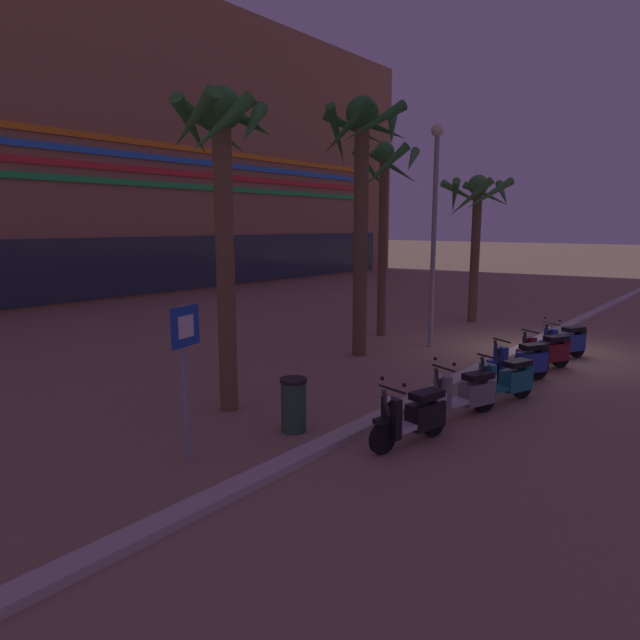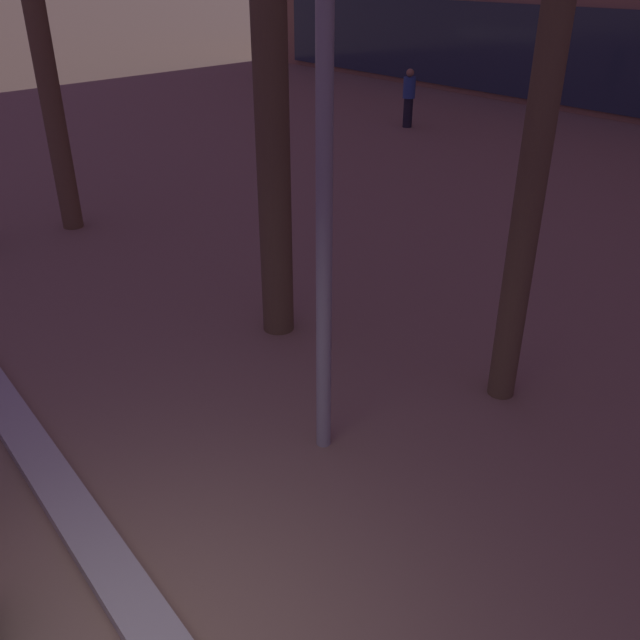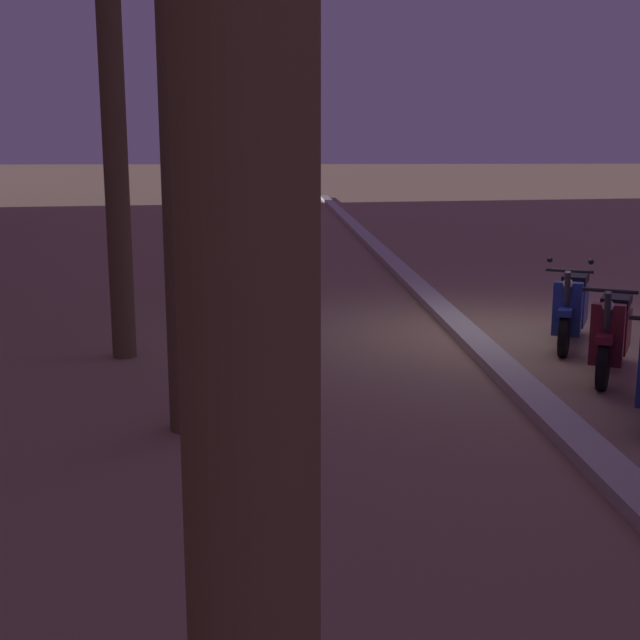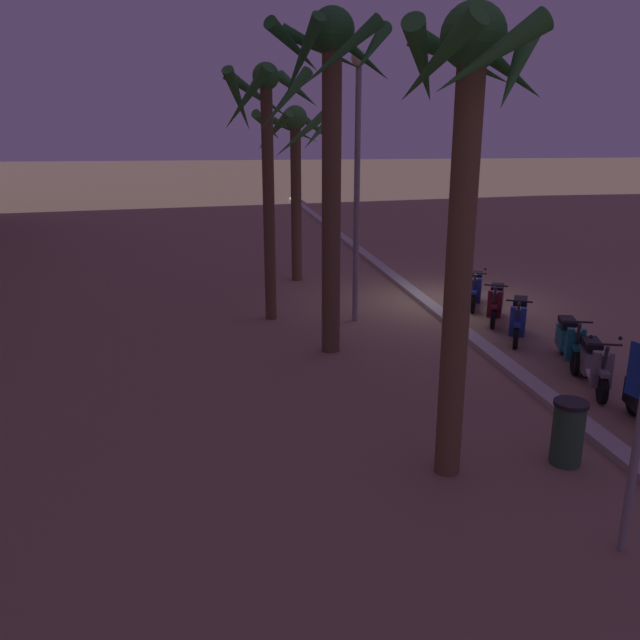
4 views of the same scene
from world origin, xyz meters
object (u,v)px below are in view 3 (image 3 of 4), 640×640
(scooter_maroon_mid_centre, at_px, (612,333))
(palm_tree_by_mall_entrance, at_px, (234,46))
(street_lamp, at_px, (295,12))
(scooter_blue_mid_front, at_px, (572,308))

(scooter_maroon_mid_centre, distance_m, palm_tree_by_mall_entrance, 7.81)
(palm_tree_by_mall_entrance, relative_size, street_lamp, 0.84)
(scooter_maroon_mid_centre, xyz_separation_m, scooter_blue_mid_front, (1.43, -0.05, 0.01))
(scooter_blue_mid_front, xyz_separation_m, street_lamp, (-0.90, 3.55, 3.44))
(scooter_blue_mid_front, bearing_deg, scooter_maroon_mid_centre, 178.14)
(scooter_maroon_mid_centre, distance_m, scooter_blue_mid_front, 1.43)
(scooter_maroon_mid_centre, relative_size, palm_tree_by_mall_entrance, 0.30)
(street_lamp, bearing_deg, scooter_maroon_mid_centre, -98.59)
(palm_tree_by_mall_entrance, distance_m, street_lamp, 4.93)
(scooter_blue_mid_front, xyz_separation_m, palm_tree_by_mall_entrance, (3.96, 4.40, 3.61))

